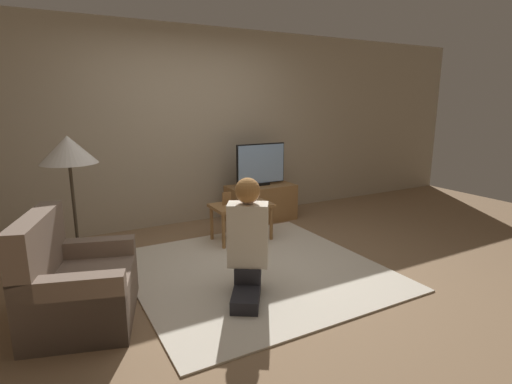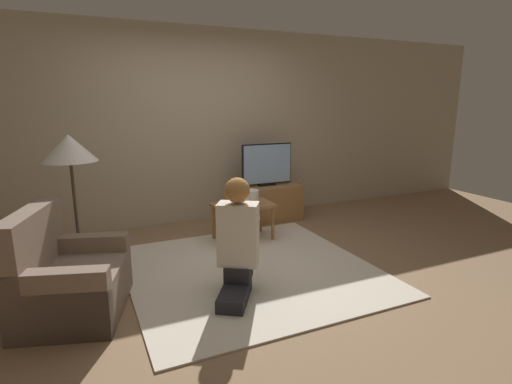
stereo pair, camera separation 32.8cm
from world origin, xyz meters
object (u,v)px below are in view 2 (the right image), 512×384
Objects in this scene: person_kneeling at (238,236)px; table_lamp at (251,196)px; tv at (267,164)px; floor_lamp at (70,153)px; armchair at (68,281)px; coffee_table at (243,209)px.

person_kneeling reaches higher than table_lamp.
floor_lamp is at bearing -162.84° from tv.
armchair is at bearing 22.17° from person_kneeling.
floor_lamp is at bearing 10.91° from armchair.
tv is at bearing 17.16° from floor_lamp.
table_lamp is at bearing -86.21° from person_kneeling.
floor_lamp reaches higher than coffee_table.
coffee_table is 3.91× the size of table_lamp.
table_lamp is at bearing -36.48° from coffee_table.
table_lamp is (1.88, 0.05, -0.61)m from floor_lamp.
coffee_table is at bearing -134.46° from tv.
coffee_table is 0.67× the size of armchair.
floor_lamp is at bearing -176.48° from coffee_table.
person_kneeling is at bearing -118.63° from table_lamp.
person_kneeling is at bearing -42.45° from floor_lamp.
tv is 2.24m from person_kneeling.
floor_lamp is 1.32× the size of person_kneeling.
tv reaches higher than armchair.
floor_lamp reaches higher than table_lamp.
table_lamp is at bearing 1.57° from floor_lamp.
coffee_table is at bearing 3.52° from floor_lamp.
armchair is 1.38m from person_kneeling.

